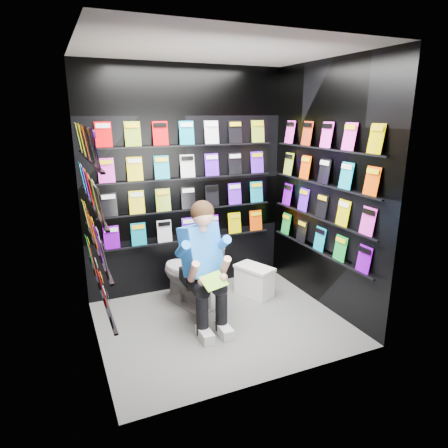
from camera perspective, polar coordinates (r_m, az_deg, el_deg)
name	(u,v)px	position (r m, az deg, el deg)	size (l,w,h in m)	color
floor	(221,323)	(4.22, -0.38, -13.90)	(2.40, 2.40, 0.00)	#5A5A57
ceiling	(221,49)	(3.70, -0.46, 23.73)	(2.40, 2.40, 0.00)	white
wall_back	(187,182)	(4.67, -5.31, 5.97)	(2.40, 0.04, 2.60)	black
wall_front	(276,225)	(2.88, 7.47, -0.15)	(2.40, 0.04, 2.60)	black
wall_left	(87,211)	(3.47, -18.96, 1.80)	(0.04, 2.00, 2.60)	black
wall_right	(325,189)	(4.36, 14.29, 4.86)	(0.04, 2.00, 2.60)	black
comics_back	(188,182)	(4.64, -5.19, 5.98)	(2.10, 0.06, 1.37)	#F54B05
comics_left	(91,210)	(3.47, -18.48, 1.93)	(0.06, 1.70, 1.37)	#F54B05
comics_right	(323,189)	(4.34, 13.98, 4.90)	(0.06, 1.70, 1.37)	#F54B05
toilet	(189,274)	(4.43, -5.05, -7.14)	(0.42, 0.75, 0.73)	white
longbox	(254,282)	(4.75, 4.34, -8.24)	(0.24, 0.43, 0.32)	silver
longbox_lid	(255,268)	(4.68, 4.38, -6.26)	(0.26, 0.45, 0.03)	silver
reader	(200,251)	(3.95, -3.41, -3.81)	(0.51, 0.75, 1.38)	blue
held_comic	(214,281)	(3.72, -1.46, -8.13)	(0.25, 0.01, 0.17)	green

